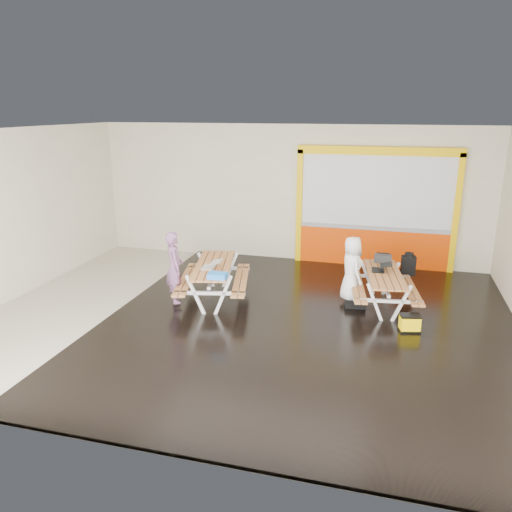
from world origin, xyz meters
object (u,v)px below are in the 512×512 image
(picnic_table_right, at_px, (384,282))
(person_left, at_px, (174,267))
(toolbox, at_px, (383,259))
(dark_case, at_px, (355,303))
(laptop_right, at_px, (381,268))
(fluke_bag, at_px, (410,323))
(person_right, at_px, (352,269))
(backpack, at_px, (408,264))
(laptop_left, at_px, (211,265))
(picnic_table_left, at_px, (214,273))
(blue_pouch, at_px, (218,276))

(picnic_table_right, bearing_deg, person_left, -166.13)
(toolbox, relative_size, dark_case, 0.90)
(picnic_table_right, distance_m, laptop_right, 0.28)
(toolbox, distance_m, fluke_bag, 2.00)
(person_right, xyz_separation_m, backpack, (1.12, 0.97, -0.10))
(person_left, xyz_separation_m, backpack, (4.52, 1.98, -0.17))
(person_right, distance_m, backpack, 1.49)
(laptop_left, relative_size, fluke_bag, 1.04)
(person_left, relative_size, dark_case, 3.59)
(toolbox, height_order, fluke_bag, toolbox)
(picnic_table_left, height_order, dark_case, picnic_table_left)
(laptop_right, distance_m, blue_pouch, 3.29)
(fluke_bag, bearing_deg, person_left, 179.06)
(toolbox, bearing_deg, laptop_left, -155.71)
(person_left, bearing_deg, laptop_right, -106.02)
(dark_case, distance_m, fluke_bag, 1.37)
(fluke_bag, bearing_deg, person_right, 136.30)
(person_right, height_order, backpack, person_right)
(laptop_left, relative_size, dark_case, 1.05)
(picnic_table_right, bearing_deg, laptop_right, 118.47)
(person_left, bearing_deg, picnic_table_left, -85.47)
(toolbox, distance_m, backpack, 0.61)
(laptop_right, xyz_separation_m, toolbox, (0.02, 0.59, 0.03))
(dark_case, bearing_deg, fluke_bag, -41.64)
(person_right, height_order, toolbox, person_right)
(picnic_table_left, distance_m, laptop_left, 0.34)
(toolbox, bearing_deg, fluke_bag, -72.91)
(picnic_table_left, bearing_deg, toolbox, 20.60)
(picnic_table_right, distance_m, laptop_left, 3.45)
(laptop_left, height_order, dark_case, laptop_left)
(person_right, bearing_deg, picnic_table_left, 74.69)
(blue_pouch, bearing_deg, person_right, 29.33)
(laptop_left, bearing_deg, fluke_bag, -4.78)
(person_right, bearing_deg, laptop_left, 79.52)
(dark_case, bearing_deg, toolbox, 62.50)
(picnic_table_left, relative_size, dark_case, 5.68)
(picnic_table_left, xyz_separation_m, dark_case, (2.87, 0.35, -0.50))
(person_left, xyz_separation_m, fluke_bag, (4.54, -0.07, -0.65))
(blue_pouch, bearing_deg, dark_case, 24.80)
(laptop_right, bearing_deg, dark_case, -145.36)
(person_left, bearing_deg, backpack, -98.44)
(fluke_bag, bearing_deg, blue_pouch, -176.05)
(person_right, relative_size, laptop_right, 3.28)
(laptop_left, height_order, blue_pouch, laptop_left)
(picnic_table_right, relative_size, backpack, 4.16)
(person_left, bearing_deg, person_right, -105.43)
(picnic_table_right, bearing_deg, toolbox, 94.40)
(laptop_right, distance_m, fluke_bag, 1.48)
(laptop_left, bearing_deg, person_right, 15.88)
(backpack, bearing_deg, picnic_table_right, -115.92)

